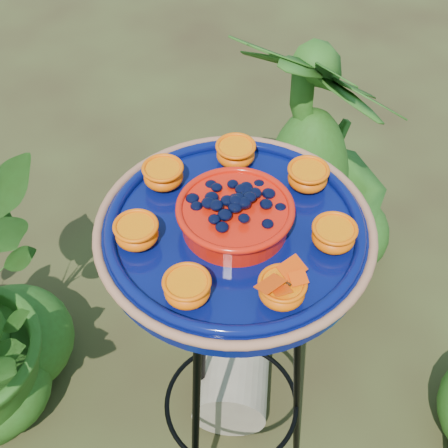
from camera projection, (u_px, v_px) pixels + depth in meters
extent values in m
plane|color=#2E2014|center=(273.00, 442.00, 1.91)|extent=(20.00, 20.00, 0.00)
torus|color=black|center=(235.00, 247.00, 1.18)|extent=(0.34, 0.34, 0.02)
torus|color=black|center=(232.00, 403.00, 1.63)|extent=(0.43, 0.43, 0.01)
cylinder|color=black|center=(203.00, 327.00, 1.62)|extent=(0.04, 0.10, 0.97)
cylinder|color=black|center=(196.00, 427.00, 1.44)|extent=(0.10, 0.04, 0.97)
cylinder|color=black|center=(297.00, 377.00, 1.52)|extent=(0.08, 0.08, 0.97)
cylinder|color=#060E4E|center=(235.00, 235.00, 1.15)|extent=(0.59, 0.59, 0.04)
torus|color=#A6644B|center=(235.00, 227.00, 1.14)|extent=(0.52, 0.52, 0.02)
torus|color=#060E4E|center=(235.00, 226.00, 1.13)|extent=(0.48, 0.48, 0.02)
cylinder|color=red|center=(235.00, 217.00, 1.12)|extent=(0.23, 0.23, 0.05)
torus|color=red|center=(235.00, 208.00, 1.10)|extent=(0.21, 0.21, 0.01)
ellipsoid|color=black|center=(235.00, 205.00, 1.09)|extent=(0.17, 0.17, 0.04)
ellipsoid|color=#FF6C02|center=(308.00, 178.00, 1.19)|extent=(0.08, 0.08, 0.04)
cylinder|color=#FF9705|center=(309.00, 171.00, 1.18)|extent=(0.07, 0.07, 0.01)
ellipsoid|color=#FF6C02|center=(236.00, 155.00, 1.24)|extent=(0.08, 0.08, 0.04)
cylinder|color=#FF9705|center=(236.00, 147.00, 1.23)|extent=(0.07, 0.07, 0.01)
ellipsoid|color=#FF6C02|center=(163.00, 177.00, 1.20)|extent=(0.08, 0.08, 0.04)
cylinder|color=#FF9705|center=(163.00, 169.00, 1.18)|extent=(0.07, 0.07, 0.01)
ellipsoid|color=#FF6C02|center=(137.00, 234.00, 1.10)|extent=(0.08, 0.08, 0.04)
cylinder|color=#FF9705|center=(136.00, 227.00, 1.08)|extent=(0.07, 0.07, 0.01)
ellipsoid|color=#FF6C02|center=(187.00, 290.00, 1.01)|extent=(0.08, 0.08, 0.04)
cylinder|color=#FF9705|center=(187.00, 283.00, 1.00)|extent=(0.07, 0.07, 0.01)
ellipsoid|color=#FF6C02|center=(282.00, 291.00, 1.01)|extent=(0.08, 0.08, 0.04)
cylinder|color=#FF9705|center=(283.00, 284.00, 1.00)|extent=(0.07, 0.07, 0.01)
ellipsoid|color=#FF6C02|center=(333.00, 237.00, 1.09)|extent=(0.08, 0.08, 0.04)
cylinder|color=#FF9705|center=(335.00, 230.00, 1.08)|extent=(0.07, 0.07, 0.01)
cylinder|color=black|center=(283.00, 280.00, 0.99)|extent=(0.01, 0.03, 0.00)
cube|color=#FF3F05|center=(270.00, 284.00, 0.97)|extent=(0.04, 0.03, 0.01)
cube|color=#FF3F05|center=(292.00, 268.00, 1.00)|extent=(0.04, 0.03, 0.01)
cylinder|color=gray|center=(238.00, 325.00, 2.07)|extent=(0.64, 0.62, 0.22)
imported|color=#284E15|center=(308.00, 167.00, 2.03)|extent=(0.63, 0.63, 0.98)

